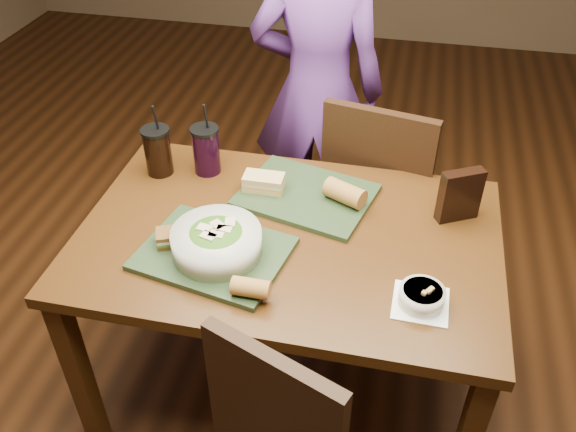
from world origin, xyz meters
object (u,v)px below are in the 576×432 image
object	(u,v)px
baguette_near	(251,288)
cup_berry	(206,150)
soup_bowl	(422,296)
baguette_far	(345,193)
salad_bowl	(217,240)
sandwich_near	(173,237)
dining_table	(288,255)
diner	(317,92)
sandwich_far	(264,182)
tray_far	(306,195)
chair_far	(374,194)
cup_cola	(158,151)
chip_bag	(460,195)
tray_near	(214,253)

from	to	relation	value
baguette_near	cup_berry	bearing A→B (deg)	118.56
soup_bowl	baguette_far	world-z (taller)	baguette_far
salad_bowl	baguette_near	size ratio (longest dim) A/B	2.51
soup_bowl	sandwich_near	xyz separation A→B (m)	(-0.74, 0.08, 0.01)
dining_table	diner	xyz separation A→B (m)	(-0.07, 0.90, 0.12)
diner	baguette_near	xyz separation A→B (m)	(0.03, -1.20, 0.01)
sandwich_far	tray_far	bearing A→B (deg)	1.97
chair_far	diner	size ratio (longest dim) A/B	0.61
cup_cola	diner	bearing A→B (deg)	56.35
chip_bag	cup_cola	bearing A→B (deg)	149.18
salad_bowl	sandwich_near	world-z (taller)	salad_bowl
tray_near	soup_bowl	size ratio (longest dim) A/B	2.74
sandwich_near	salad_bowl	bearing A→B (deg)	-4.41
diner	salad_bowl	bearing A→B (deg)	81.54
salad_bowl	sandwich_near	size ratio (longest dim) A/B	2.34
dining_table	tray_near	xyz separation A→B (m)	(-0.19, -0.15, 0.10)
chair_far	sandwich_far	distance (m)	0.58
tray_near	baguette_far	bearing A→B (deg)	43.51
sandwich_far	baguette_near	xyz separation A→B (m)	(0.09, -0.49, -0.00)
tray_near	cup_cola	size ratio (longest dim) A/B	1.57
cup_berry	chip_bag	xyz separation A→B (m)	(0.86, -0.09, -0.00)
baguette_near	cup_cola	bearing A→B (deg)	131.67
salad_bowl	cup_berry	bearing A→B (deg)	111.82
tray_near	soup_bowl	xyz separation A→B (m)	(0.61, -0.07, 0.02)
tray_far	chip_bag	world-z (taller)	chip_bag
dining_table	baguette_near	bearing A→B (deg)	-97.41
baguette_near	dining_table	bearing A→B (deg)	82.59
tray_near	cup_berry	world-z (taller)	cup_berry
sandwich_far	dining_table	bearing A→B (deg)	-56.95
sandwich_near	sandwich_far	world-z (taller)	sandwich_far
sandwich_near	dining_table	bearing A→B (deg)	22.91
salad_bowl	soup_bowl	xyz separation A→B (m)	(0.60, -0.07, -0.03)
baguette_near	soup_bowl	bearing A→B (deg)	10.19
dining_table	diner	size ratio (longest dim) A/B	0.83
salad_bowl	sandwich_near	distance (m)	0.14
soup_bowl	sandwich_near	world-z (taller)	sandwich_near
dining_table	chip_bag	xyz separation A→B (m)	(0.51, 0.19, 0.18)
tray_near	chip_bag	xyz separation A→B (m)	(0.70, 0.34, 0.08)
dining_table	cup_cola	world-z (taller)	cup_cola
chair_far	tray_far	xyz separation A→B (m)	(-0.21, -0.37, 0.23)
diner	sandwich_far	xyz separation A→B (m)	(-0.05, -0.71, 0.01)
salad_bowl	baguette_near	bearing A→B (deg)	-46.18
tray_far	sandwich_far	bearing A→B (deg)	-178.03
sandwich_near	baguette_far	world-z (taller)	baguette_far
sandwich_near	cup_cola	distance (m)	0.42
salad_bowl	cup_berry	world-z (taller)	cup_berry
sandwich_far	chip_bag	xyz separation A→B (m)	(0.63, 0.00, 0.04)
chair_far	sandwich_near	world-z (taller)	chair_far
chip_bag	salad_bowl	bearing A→B (deg)	178.02
chair_far	diner	distance (m)	0.51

